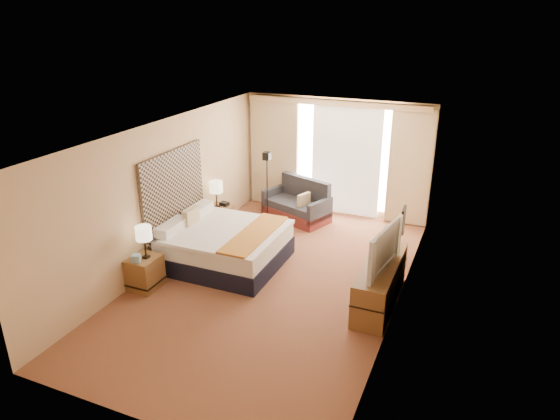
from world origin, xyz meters
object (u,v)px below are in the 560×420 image
at_px(bed, 225,245).
at_px(loveseat, 298,206).
at_px(nightstand_right, 219,219).
at_px(desk_chair, 396,233).
at_px(media_dresser, 380,283).
at_px(lamp_right, 216,187).
at_px(nightstand_left, 145,273).
at_px(television, 378,247).
at_px(floor_lamp, 267,173).
at_px(lamp_left, 144,234).

bearing_deg(bed, loveseat, 79.73).
bearing_deg(nightstand_right, desk_chair, 6.56).
relative_size(nightstand_right, media_dresser, 0.31).
relative_size(desk_chair, lamp_right, 1.64).
relative_size(nightstand_left, nightstand_right, 1.00).
distance_m(nightstand_left, desk_chair, 4.62).
bearing_deg(television, floor_lamp, 59.05).
relative_size(loveseat, desk_chair, 1.71).
relative_size(floor_lamp, television, 1.32).
bearing_deg(loveseat, bed, -80.16).
distance_m(nightstand_left, media_dresser, 3.85).
xyz_separation_m(nightstand_left, bed, (0.81, 1.29, 0.08)).
bearing_deg(television, lamp_right, 75.96).
distance_m(media_dresser, loveseat, 3.67).
height_order(nightstand_right, loveseat, loveseat).
distance_m(nightstand_left, television, 3.83).
bearing_deg(desk_chair, lamp_right, -175.41).
distance_m(nightstand_right, bed, 1.45).
distance_m(nightstand_left, floor_lamp, 3.53).
relative_size(media_dresser, lamp_left, 3.22).
bearing_deg(television, nightstand_right, 75.24).
xyz_separation_m(media_dresser, desk_chair, (-0.12, 1.86, 0.07)).
relative_size(bed, lamp_right, 3.48).
bearing_deg(media_dresser, nightstand_right, 158.60).
xyz_separation_m(nightstand_left, lamp_left, (0.05, 0.02, 0.71)).
relative_size(loveseat, television, 1.35).
xyz_separation_m(nightstand_right, loveseat, (1.26, 1.29, 0.02)).
height_order(floor_lamp, lamp_left, floor_lamp).
bearing_deg(bed, lamp_left, -120.80).
relative_size(desk_chair, lamp_left, 1.68).
bearing_deg(lamp_left, bed, 59.20).
height_order(nightstand_left, nightstand_right, same).
relative_size(bed, loveseat, 1.24).
relative_size(nightstand_right, desk_chair, 0.59).
distance_m(nightstand_right, lamp_right, 0.72).
xyz_separation_m(nightstand_right, lamp_right, (-0.01, -0.05, 0.72)).
bearing_deg(nightstand_left, nightstand_right, 90.00).
xyz_separation_m(lamp_right, television, (3.66, -1.57, 0.05)).
distance_m(bed, loveseat, 2.54).
bearing_deg(nightstand_right, nightstand_left, -90.00).
bearing_deg(bed, floor_lamp, 92.49).
relative_size(nightstand_left, media_dresser, 0.31).
height_order(nightstand_right, lamp_left, lamp_left).
xyz_separation_m(loveseat, floor_lamp, (-0.54, -0.44, 0.82)).
xyz_separation_m(nightstand_right, media_dresser, (3.70, -1.45, 0.07)).
height_order(nightstand_left, media_dresser, media_dresser).
bearing_deg(media_dresser, desk_chair, 93.59).
height_order(bed, loveseat, bed).
bearing_deg(lamp_left, floor_lamp, 78.60).
distance_m(nightstand_left, lamp_left, 0.71).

